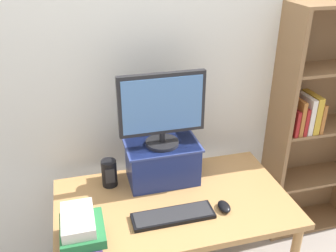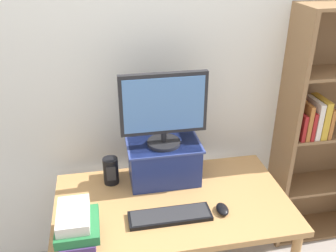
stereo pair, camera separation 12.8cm
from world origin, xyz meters
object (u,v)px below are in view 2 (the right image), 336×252
(desk_speaker, at_px, (111,171))
(book_stack, at_px, (77,227))
(bookshelf_unit, at_px, (328,129))
(riser_box, at_px, (164,161))
(computer_mouse, at_px, (222,209))
(desk, at_px, (172,211))
(computer_monitor, at_px, (164,108))
(keyboard, at_px, (170,216))

(desk_speaker, bearing_deg, book_stack, -112.37)
(bookshelf_unit, height_order, riser_box, bookshelf_unit)
(riser_box, xyz_separation_m, book_stack, (-0.50, -0.43, -0.05))
(riser_box, relative_size, desk_speaker, 2.62)
(computer_mouse, xyz_separation_m, book_stack, (-0.76, -0.07, 0.06))
(desk, bearing_deg, bookshelf_unit, 17.49)
(desk_speaker, bearing_deg, computer_monitor, -5.10)
(bookshelf_unit, relative_size, riser_box, 3.90)
(keyboard, distance_m, computer_mouse, 0.29)
(riser_box, xyz_separation_m, computer_mouse, (0.25, -0.36, -0.11))
(keyboard, bearing_deg, desk_speaker, 126.79)
(riser_box, xyz_separation_m, computer_monitor, (0.00, -0.00, 0.35))
(riser_box, bearing_deg, desk_speaker, 175.16)
(bookshelf_unit, height_order, book_stack, bookshelf_unit)
(riser_box, height_order, keyboard, riser_box)
(computer_mouse, bearing_deg, bookshelf_unit, 29.23)
(desk, bearing_deg, computer_mouse, -30.54)
(riser_box, bearing_deg, bookshelf_unit, 7.19)
(bookshelf_unit, bearing_deg, riser_box, -172.81)
(desk, distance_m, riser_box, 0.30)
(computer_monitor, distance_m, book_stack, 0.77)
(riser_box, bearing_deg, book_stack, -139.69)
(bookshelf_unit, relative_size, computer_mouse, 16.24)
(desk, bearing_deg, desk_speaker, 143.37)
(computer_monitor, bearing_deg, bookshelf_unit, 7.27)
(computer_monitor, height_order, computer_mouse, computer_monitor)
(book_stack, bearing_deg, computer_mouse, 5.08)
(bookshelf_unit, distance_m, computer_monitor, 1.21)
(desk, xyz_separation_m, computer_mouse, (0.24, -0.14, 0.09))
(desk, relative_size, desk_speaker, 7.93)
(desk, distance_m, keyboard, 0.17)
(computer_mouse, xyz_separation_m, desk_speaker, (-0.57, 0.39, 0.06))
(desk_speaker, bearing_deg, bookshelf_unit, 4.63)
(desk, relative_size, riser_box, 3.03)
(keyboard, relative_size, book_stack, 1.61)
(bookshelf_unit, distance_m, keyboard, 1.30)
(desk, distance_m, computer_monitor, 0.59)
(keyboard, bearing_deg, computer_mouse, -1.24)
(desk, height_order, riser_box, riser_box)
(bookshelf_unit, xyz_separation_m, keyboard, (-1.19, -0.50, -0.15))
(keyboard, height_order, book_stack, book_stack)
(computer_monitor, bearing_deg, keyboard, -95.21)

